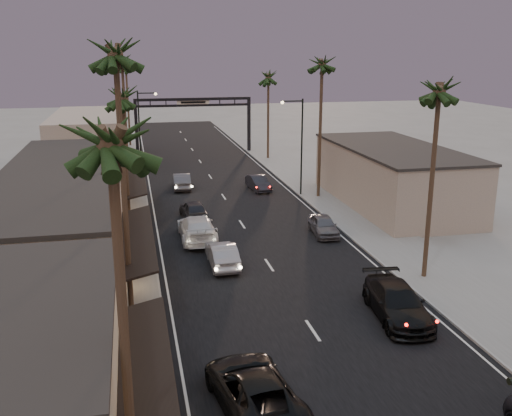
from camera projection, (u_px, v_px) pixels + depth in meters
name	position (u px, v px, depth m)	size (l,w,h in m)	color
ground	(235.00, 214.00, 47.55)	(200.00, 200.00, 0.00)	slate
road	(225.00, 199.00, 52.26)	(14.00, 120.00, 0.02)	black
sidewalk_left	(120.00, 187.00, 56.86)	(5.00, 92.00, 0.12)	slate
sidewalk_right	(302.00, 178.00, 60.80)	(5.00, 92.00, 0.12)	slate
storefront_mid	(46.00, 250.00, 30.95)	(8.00, 14.00, 5.50)	gray
storefront_far	(72.00, 187.00, 46.08)	(8.00, 16.00, 5.00)	tan
storefront_dist	(89.00, 139.00, 67.59)	(8.00, 20.00, 6.00)	gray
building_right	(392.00, 177.00, 49.78)	(8.00, 18.00, 5.00)	gray
arch	(193.00, 111.00, 74.31)	(15.20, 0.40, 7.27)	black
streetlight_right	(299.00, 139.00, 52.27)	(2.13, 0.30, 9.00)	black
streetlight_left	(142.00, 126.00, 61.64)	(2.13, 0.30, 9.00)	black
palm_la	(110.00, 126.00, 13.54)	(3.20, 3.20, 13.20)	#38281C
palm_lb	(115.00, 46.00, 25.26)	(3.20, 3.20, 15.20)	#38281C
palm_lc	(121.00, 91.00, 39.21)	(3.20, 3.20, 12.20)	#38281C
palm_ld	(122.00, 59.00, 56.58)	(3.20, 3.20, 14.20)	#38281C
palm_ra	(440.00, 83.00, 31.22)	(3.20, 3.20, 13.20)	#38281C
palm_rb	(322.00, 60.00, 49.79)	(3.20, 3.20, 14.20)	#38281C
palm_rc	(268.00, 74.00, 69.13)	(3.20, 3.20, 12.20)	#38281C
palm_far	(126.00, 64.00, 78.55)	(3.20, 3.20, 13.20)	#38281C
oncoming_pickup	(254.00, 389.00, 21.53)	(2.73, 5.93, 1.65)	black
oncoming_silver	(222.00, 255.00, 35.96)	(1.61, 4.60, 1.52)	gray
oncoming_white	(197.00, 228.00, 40.91)	(2.48, 6.10, 1.77)	beige
oncoming_dgrey	(193.00, 209.00, 46.19)	(1.76, 4.38, 1.49)	black
oncoming_grey_far	(182.00, 181.00, 56.16)	(1.64, 4.70, 1.55)	#47464B
curbside_black	(397.00, 302.00, 28.90)	(2.39, 5.87, 1.70)	black
curbside_grey	(323.00, 225.00, 42.10)	(1.71, 4.24, 1.44)	#505055
curbside_far	(258.00, 183.00, 55.60)	(1.49, 4.29, 1.41)	black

